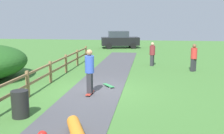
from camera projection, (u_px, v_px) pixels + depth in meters
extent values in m
plane|color=#427533|center=(96.00, 91.00, 11.82)|extent=(60.00, 60.00, 0.00)
cube|color=#47474C|center=(96.00, 91.00, 11.82)|extent=(2.40, 28.00, 0.02)
cube|color=olive|center=(28.00, 84.00, 10.82)|extent=(0.12, 0.12, 1.10)
cube|color=olive|center=(50.00, 72.00, 13.33)|extent=(0.12, 0.12, 1.10)
cube|color=olive|center=(66.00, 64.00, 15.83)|extent=(0.12, 0.12, 1.10)
cube|color=olive|center=(77.00, 58.00, 18.34)|extent=(0.12, 0.12, 1.10)
cube|color=olive|center=(86.00, 53.00, 20.84)|extent=(0.12, 0.12, 1.10)
cube|color=olive|center=(40.00, 78.00, 12.08)|extent=(0.08, 18.00, 0.09)
cube|color=olive|center=(40.00, 69.00, 12.00)|extent=(0.08, 18.00, 0.09)
cylinder|color=black|center=(20.00, 104.00, 8.56)|extent=(0.56, 0.56, 0.90)
cube|color=#B23326|center=(90.00, 93.00, 11.16)|extent=(0.23, 0.81, 0.02)
cylinder|color=silver|center=(90.00, 92.00, 11.46)|extent=(0.03, 0.06, 0.06)
cylinder|color=silver|center=(93.00, 92.00, 11.43)|extent=(0.03, 0.06, 0.06)
cylinder|color=silver|center=(86.00, 96.00, 10.91)|extent=(0.03, 0.06, 0.06)
cylinder|color=silver|center=(90.00, 96.00, 10.89)|extent=(0.03, 0.06, 0.06)
cube|color=#2D2D33|center=(90.00, 83.00, 11.08)|extent=(0.21, 0.33, 0.86)
cylinder|color=blue|center=(90.00, 64.00, 10.94)|extent=(0.39, 0.39, 0.72)
sphere|color=#9E704C|center=(89.00, 53.00, 10.86)|extent=(0.26, 0.26, 0.26)
cylinder|color=orange|center=(77.00, 132.00, 7.04)|extent=(0.95, 1.56, 0.36)
cube|color=#338C4C|center=(108.00, 85.00, 12.44)|extent=(0.65, 0.75, 0.02)
cylinder|color=silver|center=(104.00, 85.00, 12.65)|extent=(0.06, 0.07, 0.06)
cylinder|color=silver|center=(107.00, 85.00, 12.73)|extent=(0.06, 0.07, 0.06)
cylinder|color=silver|center=(110.00, 88.00, 12.18)|extent=(0.06, 0.07, 0.06)
cylinder|color=silver|center=(113.00, 87.00, 12.25)|extent=(0.06, 0.07, 0.06)
cube|color=#2D2D33|center=(193.00, 65.00, 16.23)|extent=(0.37, 0.37, 0.80)
cylinder|color=red|center=(194.00, 53.00, 16.10)|extent=(0.54, 0.54, 0.66)
sphere|color=brown|center=(194.00, 46.00, 16.02)|extent=(0.24, 0.24, 0.24)
cube|color=#2D2D33|center=(152.00, 60.00, 18.18)|extent=(0.29, 0.36, 0.77)
cylinder|color=maroon|center=(152.00, 50.00, 18.05)|extent=(0.47, 0.47, 0.64)
sphere|color=tan|center=(153.00, 44.00, 17.97)|extent=(0.23, 0.23, 0.23)
cube|color=black|center=(120.00, 41.00, 29.58)|extent=(4.48, 2.64, 0.90)
cube|color=#2D333D|center=(118.00, 34.00, 29.42)|extent=(2.50, 2.03, 0.70)
cylinder|color=black|center=(131.00, 44.00, 30.65)|extent=(0.68, 0.38, 0.64)
cylinder|color=black|center=(133.00, 46.00, 28.93)|extent=(0.68, 0.38, 0.64)
cylinder|color=black|center=(108.00, 45.00, 30.39)|extent=(0.68, 0.38, 0.64)
cylinder|color=black|center=(109.00, 46.00, 28.67)|extent=(0.68, 0.38, 0.64)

